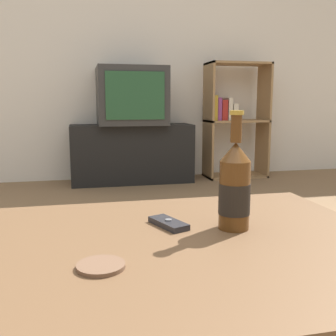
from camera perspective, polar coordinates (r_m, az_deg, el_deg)
name	(u,v)px	position (r m, az deg, el deg)	size (l,w,h in m)	color
back_wall	(96,39)	(3.86, -10.41, 17.89)	(8.00, 0.05, 2.60)	silver
coffee_table	(168,271)	(0.88, 0.02, -14.68)	(1.00, 0.74, 0.43)	brown
tv_stand	(132,154)	(3.61, -5.25, 2.10)	(1.10, 0.37, 0.53)	black
television	(131,96)	(3.58, -5.37, 10.35)	(0.60, 0.54, 0.51)	#2D2D2D
bookshelf	(232,118)	(3.88, 9.33, 7.20)	(0.59, 0.30, 1.10)	#99754C
beer_bottle	(235,187)	(0.93, 9.64, -2.80)	(0.07, 0.07, 0.28)	#563314
cell_phone	(168,223)	(0.96, 0.06, -8.02)	(0.09, 0.12, 0.02)	#232328
coaster	(101,266)	(0.74, -9.72, -13.83)	(0.09, 0.09, 0.01)	brown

